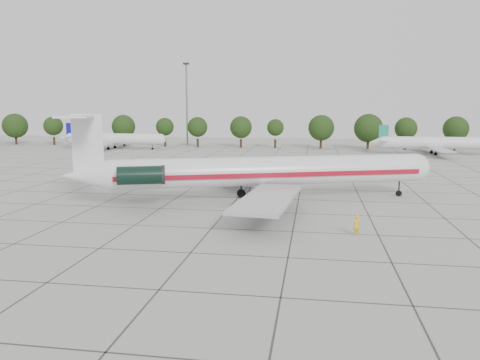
{
  "coord_description": "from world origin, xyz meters",
  "views": [
    {
      "loc": [
        9.87,
        -52.0,
        11.89
      ],
      "look_at": [
        1.41,
        1.03,
        3.5
      ],
      "focal_mm": 35.0,
      "sensor_mm": 36.0,
      "label": 1
    }
  ],
  "objects_px": {
    "main_airliner": "(251,171)",
    "floodlight_mast": "(187,99)",
    "bg_airliner_b": "(114,139)",
    "ground_crew": "(356,225)",
    "bg_airliner_d": "(438,143)"
  },
  "relations": [
    {
      "from": "main_airliner",
      "to": "floodlight_mast",
      "type": "relative_size",
      "value": 1.81
    },
    {
      "from": "main_airliner",
      "to": "bg_airliner_b",
      "type": "distance_m",
      "value": 83.78
    },
    {
      "from": "main_airliner",
      "to": "bg_airliner_b",
      "type": "xyz_separation_m",
      "value": [
        -48.66,
        68.2,
        -1.01
      ]
    },
    {
      "from": "ground_crew",
      "to": "bg_airliner_d",
      "type": "height_order",
      "value": "bg_airliner_d"
    },
    {
      "from": "bg_airliner_b",
      "to": "bg_airliner_d",
      "type": "bearing_deg",
      "value": -1.05
    },
    {
      "from": "bg_airliner_b",
      "to": "floodlight_mast",
      "type": "relative_size",
      "value": 1.11
    },
    {
      "from": "bg_airliner_d",
      "to": "floodlight_mast",
      "type": "distance_m",
      "value": 74.15
    },
    {
      "from": "floodlight_mast",
      "to": "main_airliner",
      "type": "bearing_deg",
      "value": -69.62
    },
    {
      "from": "bg_airliner_b",
      "to": "bg_airliner_d",
      "type": "relative_size",
      "value": 1.0
    },
    {
      "from": "bg_airliner_b",
      "to": "ground_crew",
      "type": "bearing_deg",
      "value": -53.69
    },
    {
      "from": "ground_crew",
      "to": "bg_airliner_b",
      "type": "distance_m",
      "value": 102.24
    },
    {
      "from": "bg_airliner_b",
      "to": "bg_airliner_d",
      "type": "height_order",
      "value": "same"
    },
    {
      "from": "ground_crew",
      "to": "bg_airliner_b",
      "type": "height_order",
      "value": "bg_airliner_b"
    },
    {
      "from": "floodlight_mast",
      "to": "ground_crew",
      "type": "bearing_deg",
      "value": -66.38
    },
    {
      "from": "bg_airliner_d",
      "to": "main_airliner",
      "type": "bearing_deg",
      "value": -120.06
    }
  ]
}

